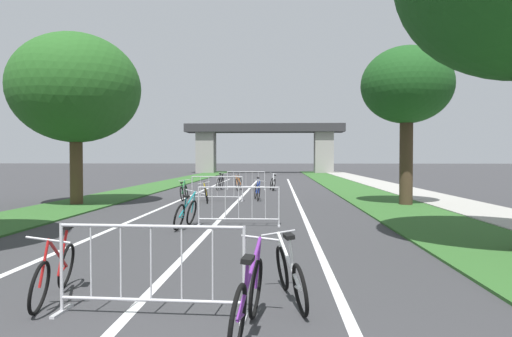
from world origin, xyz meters
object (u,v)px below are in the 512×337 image
bicycle_blue_4 (257,191)px  bicycle_purple_8 (248,299)px  tree_left_oak_mid (76,89)px  bicycle_silver_0 (273,184)px  crowd_barrier_second (239,206)px  bicycle_green_7 (184,192)px  crowd_barrier_third (217,189)px  bicycle_orange_5 (239,184)px  bicycle_yellow_1 (206,194)px  bicycle_black_6 (220,183)px  bicycle_teal_3 (186,214)px  crowd_barrier_nearest (151,271)px  tree_right_oak_near (407,87)px  bicycle_red_9 (55,272)px  crowd_barrier_fourth (246,181)px  bicycle_white_2 (290,275)px

bicycle_blue_4 → bicycle_purple_8: bearing=82.9°
tree_left_oak_mid → bicycle_silver_0: 11.88m
crowd_barrier_second → bicycle_green_7: size_ratio=1.30×
crowd_barrier_third → bicycle_blue_4: 1.76m
bicycle_green_7 → bicycle_purple_8: 15.19m
bicycle_orange_5 → bicycle_green_7: size_ratio=0.98×
bicycle_silver_0 → bicycle_yellow_1: bicycle_silver_0 is taller
bicycle_silver_0 → bicycle_black_6: (-2.99, 0.10, 0.01)m
tree_left_oak_mid → bicycle_yellow_1: bearing=16.0°
crowd_barrier_second → bicycle_blue_4: bearing=88.9°
crowd_barrier_third → bicycle_teal_3: crowd_barrier_third is taller
bicycle_teal_3 → bicycle_black_6: (-0.92, 13.76, 0.01)m
tree_left_oak_mid → bicycle_green_7: (3.66, 2.40, -4.12)m
crowd_barrier_nearest → bicycle_yellow_1: size_ratio=1.33×
tree_right_oak_near → bicycle_teal_3: 10.17m
bicycle_black_6 → tree_right_oak_near: bearing=-38.9°
tree_left_oak_mid → crowd_barrier_second: (6.70, -4.93, -3.95)m
bicycle_green_7 → bicycle_purple_8: size_ratio=1.00×
bicycle_red_9 → bicycle_purple_8: bearing=148.0°
bicycle_blue_4 → bicycle_yellow_1: bearing=18.0°
bicycle_teal_3 → bicycle_green_7: (-1.70, 7.75, -0.03)m
crowd_barrier_nearest → bicycle_teal_3: (-0.94, 6.43, -0.14)m
crowd_barrier_fourth → bicycle_green_7: size_ratio=1.30×
crowd_barrier_nearest → crowd_barrier_third: 13.75m
bicycle_yellow_1 → crowd_barrier_nearest: bearing=88.1°
bicycle_black_6 → tree_left_oak_mid: bearing=-112.5°
crowd_barrier_second → bicycle_orange_5: crowd_barrier_second is taller
bicycle_silver_0 → tree_left_oak_mid: bearing=-140.6°
crowd_barrier_nearest → bicycle_blue_4: (0.54, 14.22, -0.14)m
bicycle_white_2 → bicycle_blue_4: bicycle_blue_4 is taller
crowd_barrier_third → bicycle_yellow_1: crowd_barrier_third is taller
crowd_barrier_second → crowd_barrier_third: (-1.53, 6.85, 0.00)m
crowd_barrier_nearest → bicycle_red_9: (-1.39, 0.50, -0.16)m
bicycle_orange_5 → bicycle_green_7: bicycle_orange_5 is taller
bicycle_purple_8 → tree_left_oak_mid: bearing=127.5°
bicycle_white_2 → crowd_barrier_second: bearing=90.1°
bicycle_red_9 → bicycle_green_7: bearing=-94.7°
bicycle_white_2 → bicycle_purple_8: size_ratio=0.97×
bicycle_silver_0 → bicycle_orange_5: 1.90m
bicycle_silver_0 → crowd_barrier_third: bearing=-118.3°
crowd_barrier_third → crowd_barrier_fourth: same height
crowd_barrier_fourth → bicycle_purple_8: size_ratio=1.30×
crowd_barrier_nearest → bicycle_silver_0: size_ratio=1.31×
bicycle_white_2 → bicycle_orange_5: bicycle_orange_5 is taller
bicycle_orange_5 → tree_left_oak_mid: bearing=63.3°
tree_right_oak_near → crowd_barrier_fourth: tree_right_oak_near is taller
bicycle_white_2 → bicycle_teal_3: 6.39m
tree_right_oak_near → bicycle_teal_3: size_ratio=3.61×
bicycle_silver_0 → bicycle_orange_5: (-1.90, -0.05, 0.00)m
crowd_barrier_fourth → bicycle_orange_5: size_ratio=1.32×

